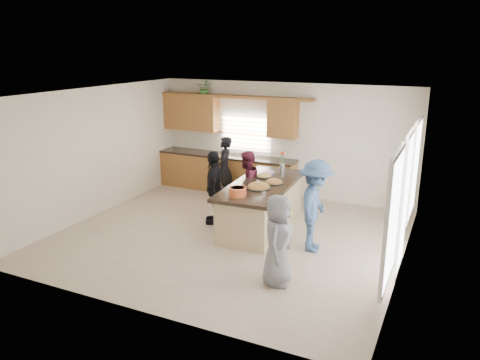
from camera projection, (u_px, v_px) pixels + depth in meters
The scene contains 18 objects.
floor at pixel (229, 236), 9.30m from camera, with size 6.50×6.50×0.00m, color #C7AD94.
room_shell at pixel (229, 142), 8.78m from camera, with size 6.52×6.02×2.81m.
back_cabinetry at pixel (225, 156), 12.03m from camera, with size 4.08×0.66×2.46m.
right_wall_glazing at pixel (405, 194), 7.50m from camera, with size 0.06×4.00×2.25m.
island at pixel (261, 206), 9.63m from camera, with size 1.29×2.76×0.95m.
platter_front at pixel (259, 187), 9.14m from camera, with size 0.49×0.49×0.20m.
platter_mid at pixel (274, 182), 9.46m from camera, with size 0.38×0.38×0.15m.
platter_back at pixel (264, 176), 9.92m from camera, with size 0.34×0.34×0.14m.
salad_bowl at pixel (238, 191), 8.66m from camera, with size 0.32×0.32×0.17m.
clear_cup at pixel (264, 194), 8.65m from camera, with size 0.07×0.07×0.09m, color white.
plate_stack at pixel (269, 172), 10.22m from camera, with size 0.25×0.25×0.04m, color #BB98DD.
flower_vase at pixel (282, 160), 10.46m from camera, with size 0.14×0.14×0.41m.
potted_plant at pixel (205, 88), 11.89m from camera, with size 0.37×0.32×0.41m, color #3C762F.
woman_left_back at pixel (225, 168), 11.37m from camera, with size 0.56×0.37×1.54m, color black.
woman_left_mid at pixel (247, 184), 10.15m from camera, with size 0.72×0.56×1.48m, color #581A2A.
woman_left_front at pixel (214, 187), 9.81m from camera, with size 0.91×0.38×1.56m, color black.
woman_right_back at pixel (315, 206), 8.44m from camera, with size 1.10×0.63×1.71m, color #344C72.
woman_right_front at pixel (278, 240), 7.26m from camera, with size 0.72×0.47×1.47m, color slate.
Camera 1 is at (3.86, -7.72, 3.64)m, focal length 35.00 mm.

